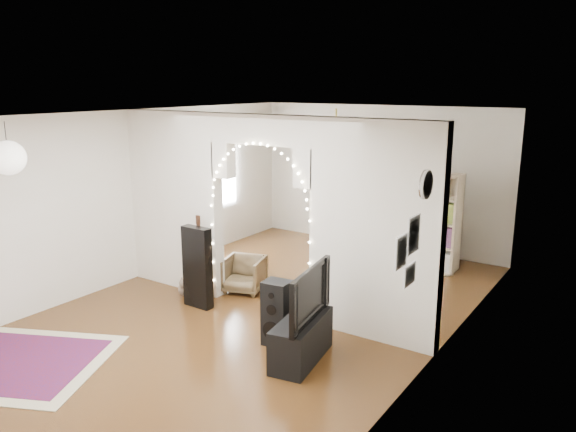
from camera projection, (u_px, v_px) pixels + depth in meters
The scene contains 24 objects.
floor at pixel (264, 307), 7.94m from camera, with size 7.50×7.50×0.00m, color black.
ceiling at pixel (262, 114), 7.32m from camera, with size 5.00×7.50×0.02m, color white.
wall_back at pixel (379, 177), 10.67m from camera, with size 5.00×0.02×2.70m, color silver.
wall_left at pixel (137, 195), 8.98m from camera, with size 0.02×7.50×2.70m, color silver.
wall_right at pixel (443, 243), 6.28m from camera, with size 0.02×7.50×2.70m, color silver.
divider_wall at pixel (263, 209), 7.61m from camera, with size 5.00×0.20×2.70m.
fairy_lights at pixel (257, 202), 7.48m from camera, with size 1.64×0.04×1.60m, color #FFEABF, non-canonical shape.
window at pixel (213, 171), 10.39m from camera, with size 0.04×1.20×1.40m, color white.
wall_clock at pixel (427, 185), 5.64m from camera, with size 0.31×0.31×0.03m, color white.
picture_frames at pixel (409, 252), 5.45m from camera, with size 0.02×0.50×0.70m, color white, non-canonical shape.
paper_lantern at pixel (8, 158), 6.50m from camera, with size 0.40×0.40×0.40m, color white.
ceiling_fan at pixel (336, 127), 9.01m from camera, with size 1.10×1.10×0.30m, color gold, non-canonical shape.
area_rug at pixel (6, 362), 6.38m from camera, with size 2.22×1.67×0.02m, color maroon.
guitar_case at pixel (197, 267), 7.85m from camera, with size 0.44×0.15×1.16m, color black.
acoustic_guitar at pixel (200, 269), 8.16m from camera, with size 0.44×0.21×1.07m.
tabby_cat at pixel (187, 287), 8.36m from camera, with size 0.32×0.49×0.33m.
floor_speaker at pixel (277, 313), 6.75m from camera, with size 0.34×0.31×0.80m.
media_console at pixel (301, 340), 6.38m from camera, with size 0.40×1.00×0.50m, color black.
tv at pixel (302, 293), 6.25m from camera, with size 1.07×0.14×0.62m, color black.
bookcase at pixel (411, 218), 9.63m from camera, with size 1.63×0.41×1.67m, color #C3AF8D.
dining_table at pixel (397, 220), 10.11m from camera, with size 1.32×1.00×0.76m.
flower_vase at pixel (398, 211), 10.07m from camera, with size 0.18×0.18×0.19m, color white.
dining_chair_left at pixel (346, 240), 10.30m from camera, with size 0.60×0.61×0.56m, color brown.
dining_chair_right at pixel (244, 274), 8.51m from camera, with size 0.57×0.59×0.54m, color brown.
Camera 1 is at (4.40, -6.00, 3.10)m, focal length 35.00 mm.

